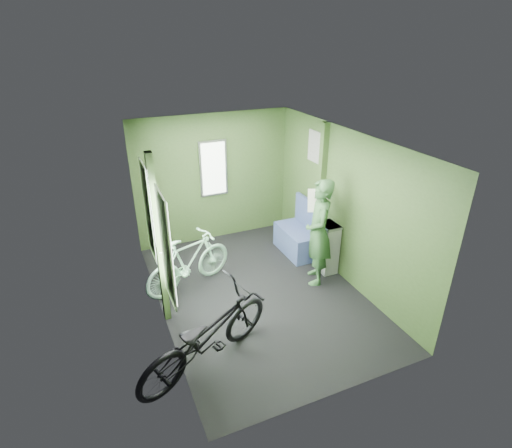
# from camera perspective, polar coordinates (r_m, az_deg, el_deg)

# --- Properties ---
(room) EXTENTS (4.00, 4.02, 2.31)m
(room) POSITION_cam_1_polar(r_m,az_deg,el_deg) (5.34, -0.11, 2.92)
(room) COLOR black
(room) RESTS_ON ground
(bicycle_black) EXTENTS (2.01, 1.48, 1.06)m
(bicycle_black) POSITION_cam_1_polar(r_m,az_deg,el_deg) (4.95, -6.66, -19.61)
(bicycle_black) COLOR black
(bicycle_black) RESTS_ON ground
(bicycle_mint) EXTENTS (1.54, 0.94, 0.91)m
(bicycle_mint) POSITION_cam_1_polar(r_m,az_deg,el_deg) (6.24, -9.24, -8.81)
(bicycle_mint) COLOR #9EE1B6
(bicycle_mint) RESTS_ON ground
(passenger) EXTENTS (0.60, 0.75, 1.65)m
(passenger) POSITION_cam_1_polar(r_m,az_deg,el_deg) (5.98, 8.93, -1.21)
(passenger) COLOR #335C32
(passenger) RESTS_ON ground
(waste_box) EXTENTS (0.24, 0.34, 0.83)m
(waste_box) POSITION_cam_1_polar(r_m,az_deg,el_deg) (6.44, 10.15, -3.35)
(waste_box) COLOR gray
(waste_box) RESTS_ON ground
(bench_seat) EXTENTS (0.50, 0.89, 0.94)m
(bench_seat) POSITION_cam_1_polar(r_m,az_deg,el_deg) (6.99, 6.12, -1.94)
(bench_seat) COLOR navy
(bench_seat) RESTS_ON ground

